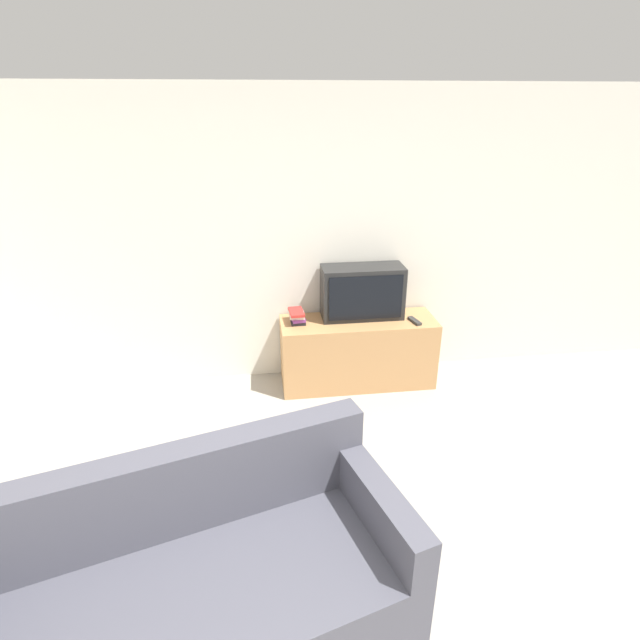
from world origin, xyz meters
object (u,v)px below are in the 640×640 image
Objects in this scene: tv_stand at (357,352)px; couch at (185,598)px; television at (362,292)px; remote_on_stand at (415,321)px; book_stack at (297,316)px.

tv_stand is 0.62× the size of couch.
television is 0.53m from remote_on_stand.
book_stack is 1.24× the size of remote_on_stand.
couch is (-1.30, -2.34, -0.02)m from tv_stand.
remote_on_stand is at bearing -6.82° from book_stack.
remote_on_stand is at bearing 35.30° from couch.
television is at bearing 6.19° from book_stack.
television is 0.32× the size of couch.
couch is 2.89m from remote_on_stand.
tv_stand is at bearing 44.91° from couch.
tv_stand is at bearing -117.25° from television.
book_stack is (-0.60, -0.06, -0.18)m from television.
remote_on_stand is (0.49, -0.10, 0.33)m from tv_stand.
tv_stand is 2.68m from couch.
television reaches higher than tv_stand.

